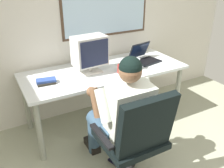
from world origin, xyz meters
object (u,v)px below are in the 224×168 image
(crt_monitor, at_px, (90,51))
(wine_glass, at_px, (136,62))
(desk, at_px, (105,75))
(book_stack, at_px, (46,81))
(office_chair, at_px, (137,135))
(person_seated, at_px, (122,112))
(coffee_mug, at_px, (121,69))
(laptop, at_px, (143,56))

(crt_monitor, xyz_separation_m, wine_glass, (0.50, -0.17, -0.15))
(desk, bearing_deg, crt_monitor, -179.78)
(book_stack, bearing_deg, crt_monitor, 4.59)
(office_chair, xyz_separation_m, person_seated, (0.00, 0.26, 0.08))
(coffee_mug, bearing_deg, book_stack, 170.54)
(coffee_mug, bearing_deg, crt_monitor, 148.63)
(person_seated, bearing_deg, office_chair, -90.49)
(wine_glass, bearing_deg, person_seated, -133.02)
(wine_glass, bearing_deg, coffee_mug, -179.02)
(desk, relative_size, wine_glass, 14.59)
(desk, height_order, coffee_mug, coffee_mug)
(desk, bearing_deg, wine_glass, -28.41)
(desk, height_order, book_stack, book_stack)
(crt_monitor, relative_size, laptop, 1.13)
(laptop, xyz_separation_m, book_stack, (-1.26, -0.07, -0.04))
(book_stack, height_order, coffee_mug, coffee_mug)
(wine_glass, bearing_deg, office_chair, -122.76)
(book_stack, relative_size, coffee_mug, 2.18)
(office_chair, relative_size, wine_glass, 7.31)
(crt_monitor, relative_size, book_stack, 1.96)
(laptop, height_order, book_stack, laptop)
(office_chair, height_order, coffee_mug, office_chair)
(crt_monitor, bearing_deg, wine_glass, -19.09)
(desk, relative_size, book_stack, 9.02)
(person_seated, relative_size, laptop, 3.23)
(crt_monitor, bearing_deg, coffee_mug, -31.37)
(crt_monitor, height_order, wine_glass, crt_monitor)
(office_chair, distance_m, coffee_mug, 0.92)
(desk, distance_m, coffee_mug, 0.24)
(person_seated, bearing_deg, laptop, 44.81)
(desk, relative_size, office_chair, 2.00)
(desk, relative_size, person_seated, 1.61)
(crt_monitor, height_order, book_stack, crt_monitor)
(office_chair, distance_m, wine_glass, 1.02)
(desk, height_order, person_seated, person_seated)
(crt_monitor, bearing_deg, person_seated, -92.52)
(office_chair, xyz_separation_m, wine_glass, (0.53, 0.83, 0.27))
(person_seated, bearing_deg, wine_glass, 46.98)
(office_chair, bearing_deg, crt_monitor, 88.00)
(desk, xyz_separation_m, office_chair, (-0.21, -1.00, -0.11))
(person_seated, xyz_separation_m, book_stack, (-0.49, 0.70, 0.12))
(desk, bearing_deg, person_seated, -105.87)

